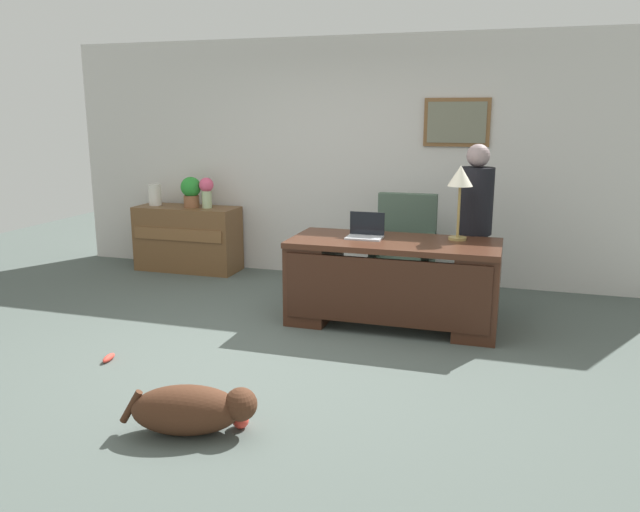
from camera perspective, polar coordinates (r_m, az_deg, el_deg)
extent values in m
plane|color=#4C5651|center=(5.09, -4.36, -8.76)|extent=(12.00, 12.00, 0.00)
cube|color=silver|center=(7.23, 3.09, 8.72)|extent=(7.00, 0.12, 2.70)
cube|color=brown|center=(6.94, 12.32, 11.78)|extent=(0.69, 0.03, 0.51)
cube|color=slate|center=(6.92, 12.30, 11.78)|extent=(0.61, 0.01, 0.43)
cube|color=#422316|center=(5.59, 6.76, 1.17)|extent=(1.84, 0.81, 0.05)
cube|color=#422316|center=(5.86, -0.49, -2.09)|extent=(0.36, 0.75, 0.72)
cube|color=#422316|center=(5.60, 14.13, -3.18)|extent=(0.36, 0.75, 0.72)
cube|color=#381E13|center=(5.32, 5.92, -3.30)|extent=(1.74, 0.04, 0.58)
cube|color=brown|center=(7.76, -11.90, 1.56)|extent=(1.24, 0.48, 0.77)
cube|color=brown|center=(7.53, -12.84, 1.90)|extent=(1.14, 0.02, 0.14)
cube|color=#475B4C|center=(6.41, 7.46, -0.78)|extent=(0.60, 0.58, 0.18)
cylinder|color=black|center=(6.47, 7.41, -2.76)|extent=(0.10, 0.10, 0.28)
cylinder|color=black|center=(6.50, 7.38, -3.73)|extent=(0.52, 0.52, 0.05)
cube|color=#475B4C|center=(6.57, 7.92, 3.02)|extent=(0.60, 0.12, 0.60)
cube|color=#475B4C|center=(6.42, 5.23, 1.11)|extent=(0.08, 0.50, 0.22)
cube|color=#475B4C|center=(6.33, 9.83, 0.82)|extent=(0.08, 0.50, 0.22)
cylinder|color=#262323|center=(6.14, 13.61, -1.54)|extent=(0.26, 0.26, 0.77)
cylinder|color=black|center=(6.01, 13.96, 4.88)|extent=(0.32, 0.32, 0.62)
sphere|color=gray|center=(5.96, 14.18, 8.83)|extent=(0.21, 0.21, 0.21)
ellipsoid|color=#472819|center=(3.92, -12.07, -13.52)|extent=(0.71, 0.47, 0.30)
sphere|color=#472819|center=(3.84, -7.22, -13.22)|extent=(0.20, 0.20, 0.20)
cylinder|color=#472819|center=(3.99, -16.77, -12.95)|extent=(0.15, 0.08, 0.21)
cube|color=#B2B5BA|center=(5.65, 4.05, 1.68)|extent=(0.32, 0.22, 0.01)
cube|color=black|center=(5.73, 4.31, 2.97)|extent=(0.32, 0.01, 0.21)
cylinder|color=#9E8447|center=(5.71, 12.37, 1.58)|extent=(0.16, 0.16, 0.02)
cylinder|color=#9E8447|center=(5.67, 12.49, 3.94)|extent=(0.02, 0.02, 0.45)
cone|color=silver|center=(5.63, 12.64, 7.13)|extent=(0.22, 0.22, 0.18)
cylinder|color=#AEC694|center=(7.55, -10.24, 5.09)|extent=(0.12, 0.12, 0.20)
sphere|color=#E8557B|center=(7.53, -10.29, 6.38)|extent=(0.17, 0.17, 0.17)
cylinder|color=silver|center=(7.89, -14.77, 5.40)|extent=(0.15, 0.15, 0.26)
cylinder|color=brown|center=(7.65, -11.60, 4.89)|extent=(0.18, 0.18, 0.14)
sphere|color=green|center=(7.63, -11.65, 6.16)|extent=(0.24, 0.24, 0.24)
sphere|color=#E53F33|center=(3.97, -7.22, -14.59)|extent=(0.10, 0.10, 0.10)
ellipsoid|color=#E53F33|center=(5.17, -18.64, -8.76)|extent=(0.07, 0.17, 0.05)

